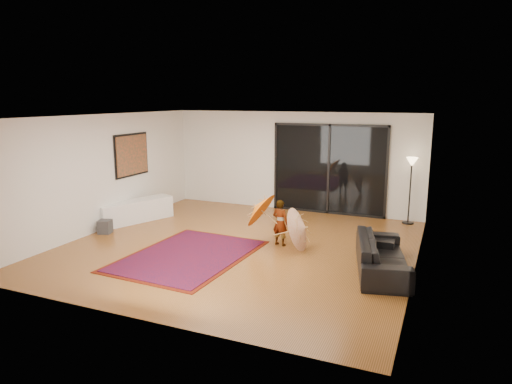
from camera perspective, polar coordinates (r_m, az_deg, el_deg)
The scene contains 17 objects.
floor at distance 9.68m, azimuth -2.03°, elevation -6.75°, with size 7.00×7.00×0.00m, color #9B5A2A.
ceiling at distance 9.19m, azimuth -2.15°, elevation 9.43°, with size 7.00×7.00×0.00m, color white.
wall_back at distance 12.56m, azimuth 4.71°, elevation 3.81°, with size 7.00×7.00×0.00m, color silver.
wall_front at distance 6.43m, azimuth -15.46°, elevation -4.18°, with size 7.00×7.00×0.00m, color silver.
wall_left at distance 11.26m, azimuth -18.45°, elevation 2.34°, with size 7.00×7.00×0.00m, color silver.
wall_right at distance 8.50m, azimuth 19.82°, elevation -0.63°, with size 7.00×7.00×0.00m, color silver.
sliding_door at distance 12.28m, azimuth 9.09°, elevation 2.82°, with size 3.06×0.07×2.40m.
painting at distance 11.96m, azimuth -15.26°, elevation 4.50°, with size 0.04×1.28×1.08m.
media_console at distance 11.87m, azimuth -14.87°, elevation -2.31°, with size 0.49×1.96×0.54m, color white.
speaker at distance 11.07m, azimuth -18.35°, elevation -4.14°, with size 0.27×0.27×0.31m, color #424244.
persian_rug at distance 9.18m, azimuth -8.43°, elevation -7.85°, with size 2.29×3.11×0.02m.
sofa at distance 8.52m, azimuth 15.49°, elevation -7.58°, with size 2.12×0.83×0.62m, color black.
ottoman at distance 9.40m, azimuth 14.96°, elevation -6.52°, with size 0.66×0.66×0.38m, color black.
floor_lamp at distance 11.72m, azimuth 18.85°, elevation 2.43°, with size 0.28×0.28×1.65m.
child at distance 9.62m, azimuth 3.05°, elevation -3.83°, with size 0.36×0.23×0.98m, color #999999.
parasol_orange at distance 9.71m, azimuth -0.09°, elevation -2.18°, with size 0.62×0.85×0.89m.
parasol_white at distance 9.30m, azimuth 6.22°, elevation -4.35°, with size 0.53×0.91×0.93m.
Camera 1 is at (3.90, -8.31, 3.06)m, focal length 32.00 mm.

